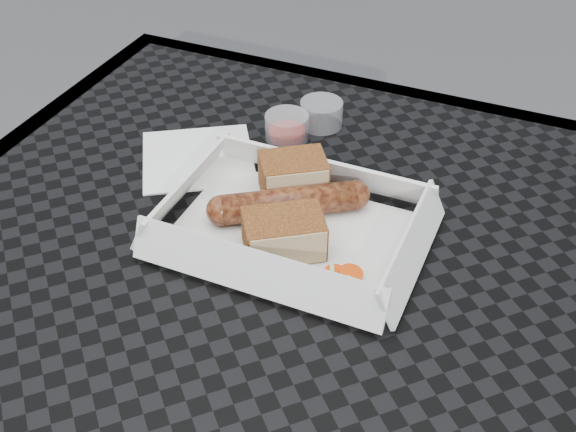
# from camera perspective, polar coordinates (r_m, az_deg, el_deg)

# --- Properties ---
(patio_table) EXTENTS (0.80, 0.80, 0.74)m
(patio_table) POSITION_cam_1_polar(r_m,az_deg,el_deg) (0.70, -0.11, -10.31)
(patio_table) COLOR black
(patio_table) RESTS_ON ground
(food_tray) EXTENTS (0.22, 0.15, 0.00)m
(food_tray) POSITION_cam_1_polar(r_m,az_deg,el_deg) (0.70, 0.33, -1.31)
(food_tray) COLOR white
(food_tray) RESTS_ON patio_table
(bratwurst) EXTENTS (0.14, 0.10, 0.03)m
(bratwurst) POSITION_cam_1_polar(r_m,az_deg,el_deg) (0.71, 0.08, 1.06)
(bratwurst) COLOR brown
(bratwurst) RESTS_ON food_tray
(bread_near) EXTENTS (0.08, 0.08, 0.04)m
(bread_near) POSITION_cam_1_polar(r_m,az_deg,el_deg) (0.73, 0.42, 3.20)
(bread_near) COLOR brown
(bread_near) RESTS_ON food_tray
(bread_far) EXTENTS (0.09, 0.08, 0.04)m
(bread_far) POSITION_cam_1_polar(r_m,az_deg,el_deg) (0.66, -0.34, -1.43)
(bread_far) COLOR brown
(bread_far) RESTS_ON food_tray
(veg_garnish) EXTENTS (0.03, 0.03, 0.00)m
(veg_garnish) POSITION_cam_1_polar(r_m,az_deg,el_deg) (0.64, 3.75, -5.45)
(veg_garnish) COLOR #EB450A
(veg_garnish) RESTS_ON food_tray
(napkin) EXTENTS (0.17, 0.17, 0.00)m
(napkin) POSITION_cam_1_polar(r_m,az_deg,el_deg) (0.81, -7.13, 4.58)
(napkin) COLOR white
(napkin) RESTS_ON patio_table
(condiment_cup_sauce) EXTENTS (0.05, 0.05, 0.03)m
(condiment_cup_sauce) POSITION_cam_1_polar(r_m,az_deg,el_deg) (0.83, -0.09, 7.05)
(condiment_cup_sauce) COLOR maroon
(condiment_cup_sauce) RESTS_ON patio_table
(condiment_cup_empty) EXTENTS (0.05, 0.05, 0.03)m
(condiment_cup_empty) POSITION_cam_1_polar(r_m,az_deg,el_deg) (0.85, 2.65, 8.09)
(condiment_cup_empty) COLOR silver
(condiment_cup_empty) RESTS_ON patio_table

